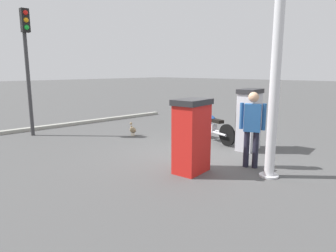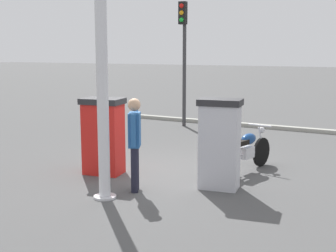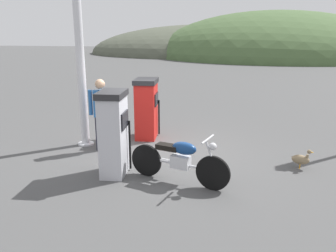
{
  "view_description": "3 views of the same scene",
  "coord_description": "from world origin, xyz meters",
  "px_view_note": "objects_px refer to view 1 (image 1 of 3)",
  "views": [
    {
      "loc": [
        -4.47,
        6.19,
        2.2
      ],
      "look_at": [
        0.79,
        0.52,
        0.74
      ],
      "focal_mm": 31.92,
      "sensor_mm": 36.0,
      "label": 1
    },
    {
      "loc": [
        -8.66,
        -3.87,
        2.61
      ],
      "look_at": [
        1.08,
        0.54,
        0.81
      ],
      "focal_mm": 49.54,
      "sensor_mm": 36.0,
      "label": 2
    },
    {
      "loc": [
        1.7,
        -7.35,
        2.76
      ],
      "look_at": [
        0.17,
        0.37,
        0.61
      ],
      "focal_mm": 36.53,
      "sensor_mm": 36.0,
      "label": 3
    }
  ],
  "objects_px": {
    "fuel_pump_far": "(192,136)",
    "canopy_support_pole": "(275,76)",
    "motorcycle_near_pump": "(211,126)",
    "attendant_person": "(252,125)",
    "wandering_duck": "(133,130)",
    "fuel_pump_near": "(249,119)",
    "roadside_traffic_light": "(27,52)"
  },
  "relations": [
    {
      "from": "fuel_pump_far",
      "to": "canopy_support_pole",
      "type": "distance_m",
      "value": 2.08
    },
    {
      "from": "motorcycle_near_pump",
      "to": "attendant_person",
      "type": "height_order",
      "value": "attendant_person"
    },
    {
      "from": "motorcycle_near_pump",
      "to": "wandering_duck",
      "type": "relative_size",
      "value": 4.45
    },
    {
      "from": "fuel_pump_near",
      "to": "canopy_support_pole",
      "type": "relative_size",
      "value": 0.39
    },
    {
      "from": "roadside_traffic_light",
      "to": "fuel_pump_far",
      "type": "bearing_deg",
      "value": -172.94
    },
    {
      "from": "motorcycle_near_pump",
      "to": "attendant_person",
      "type": "relative_size",
      "value": 1.15
    },
    {
      "from": "attendant_person",
      "to": "wandering_duck",
      "type": "height_order",
      "value": "attendant_person"
    },
    {
      "from": "fuel_pump_near",
      "to": "motorcycle_near_pump",
      "type": "height_order",
      "value": "fuel_pump_near"
    },
    {
      "from": "fuel_pump_near",
      "to": "wandering_duck",
      "type": "bearing_deg",
      "value": 15.33
    },
    {
      "from": "attendant_person",
      "to": "canopy_support_pole",
      "type": "relative_size",
      "value": 0.4
    },
    {
      "from": "attendant_person",
      "to": "wandering_duck",
      "type": "bearing_deg",
      "value": -4.3
    },
    {
      "from": "fuel_pump_far",
      "to": "wandering_duck",
      "type": "distance_m",
      "value": 4.06
    },
    {
      "from": "attendant_person",
      "to": "fuel_pump_far",
      "type": "bearing_deg",
      "value": 55.85
    },
    {
      "from": "fuel_pump_far",
      "to": "motorcycle_near_pump",
      "type": "xyz_separation_m",
      "value": [
        1.34,
        -2.69,
        -0.34
      ]
    },
    {
      "from": "fuel_pump_far",
      "to": "roadside_traffic_light",
      "type": "height_order",
      "value": "roadside_traffic_light"
    },
    {
      "from": "attendant_person",
      "to": "canopy_support_pole",
      "type": "height_order",
      "value": "canopy_support_pole"
    },
    {
      "from": "canopy_support_pole",
      "to": "fuel_pump_far",
      "type": "bearing_deg",
      "value": 32.6
    },
    {
      "from": "fuel_pump_far",
      "to": "attendant_person",
      "type": "distance_m",
      "value": 1.43
    },
    {
      "from": "motorcycle_near_pump",
      "to": "roadside_traffic_light",
      "type": "relative_size",
      "value": 0.48
    },
    {
      "from": "attendant_person",
      "to": "roadside_traffic_light",
      "type": "xyz_separation_m",
      "value": [
        7.0,
        1.94,
        1.78
      ]
    },
    {
      "from": "fuel_pump_far",
      "to": "motorcycle_near_pump",
      "type": "distance_m",
      "value": 3.02
    },
    {
      "from": "motorcycle_near_pump",
      "to": "attendant_person",
      "type": "bearing_deg",
      "value": 144.7
    },
    {
      "from": "roadside_traffic_light",
      "to": "canopy_support_pole",
      "type": "relative_size",
      "value": 0.95
    },
    {
      "from": "fuel_pump_far",
      "to": "canopy_support_pole",
      "type": "xyz_separation_m",
      "value": [
        -1.38,
        -0.88,
        1.28
      ]
    },
    {
      "from": "fuel_pump_far",
      "to": "roadside_traffic_light",
      "type": "distance_m",
      "value": 6.55
    },
    {
      "from": "fuel_pump_far",
      "to": "motorcycle_near_pump",
      "type": "height_order",
      "value": "fuel_pump_far"
    },
    {
      "from": "fuel_pump_near",
      "to": "motorcycle_near_pump",
      "type": "xyz_separation_m",
      "value": [
        1.34,
        -0.15,
        -0.39
      ]
    },
    {
      "from": "wandering_duck",
      "to": "canopy_support_pole",
      "type": "bearing_deg",
      "value": 172.95
    },
    {
      "from": "wandering_duck",
      "to": "roadside_traffic_light",
      "type": "distance_m",
      "value": 4.23
    },
    {
      "from": "fuel_pump_near",
      "to": "attendant_person",
      "type": "distance_m",
      "value": 1.58
    },
    {
      "from": "wandering_duck",
      "to": "roadside_traffic_light",
      "type": "relative_size",
      "value": 0.11
    },
    {
      "from": "attendant_person",
      "to": "wandering_duck",
      "type": "distance_m",
      "value": 4.59
    }
  ]
}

